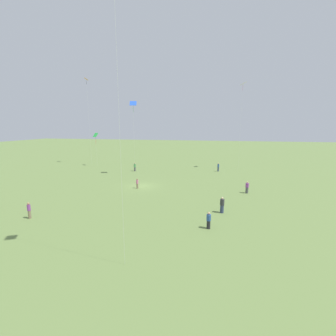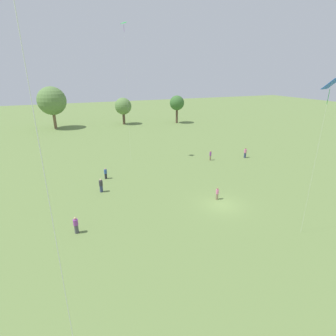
{
  "view_description": "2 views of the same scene",
  "coord_description": "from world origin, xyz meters",
  "px_view_note": "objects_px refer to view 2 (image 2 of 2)",
  "views": [
    {
      "loc": [
        -11.7,
        33.86,
        9.68
      ],
      "look_at": [
        -5.6,
        5.44,
        4.23
      ],
      "focal_mm": 24.0,
      "sensor_mm": 36.0,
      "label": 1
    },
    {
      "loc": [
        -16.43,
        -23.09,
        14.8
      ],
      "look_at": [
        -4.72,
        5.3,
        3.51
      ],
      "focal_mm": 28.0,
      "sensor_mm": 36.0,
      "label": 2
    }
  ],
  "objects_px": {
    "person_2": "(210,155)",
    "kite_0": "(124,35)",
    "person_3": "(76,225)",
    "person_0": "(245,153)",
    "person_6": "(106,173)",
    "person_4": "(101,186)",
    "person_7": "(217,194)",
    "kite_4": "(330,88)"
  },
  "relations": [
    {
      "from": "person_3",
      "to": "person_6",
      "type": "distance_m",
      "value": 13.85
    },
    {
      "from": "person_7",
      "to": "kite_4",
      "type": "xyz_separation_m",
      "value": [
        3.79,
        -9.19,
        12.77
      ]
    },
    {
      "from": "person_3",
      "to": "person_6",
      "type": "xyz_separation_m",
      "value": [
        5.07,
        12.89,
        -0.04
      ]
    },
    {
      "from": "person_2",
      "to": "kite_0",
      "type": "relative_size",
      "value": 0.08
    },
    {
      "from": "person_4",
      "to": "person_7",
      "type": "distance_m",
      "value": 14.92
    },
    {
      "from": "person_4",
      "to": "kite_0",
      "type": "xyz_separation_m",
      "value": [
        6.93,
        11.37,
        19.11
      ]
    },
    {
      "from": "kite_0",
      "to": "kite_4",
      "type": "xyz_separation_m",
      "value": [
        9.68,
        -28.18,
        -6.46
      ]
    },
    {
      "from": "person_7",
      "to": "kite_4",
      "type": "relative_size",
      "value": 0.11
    },
    {
      "from": "person_0",
      "to": "kite_4",
      "type": "height_order",
      "value": "kite_4"
    },
    {
      "from": "person_0",
      "to": "kite_4",
      "type": "bearing_deg",
      "value": 170.38
    },
    {
      "from": "person_2",
      "to": "kite_4",
      "type": "xyz_separation_m",
      "value": [
        -3.39,
        -22.73,
        12.66
      ]
    },
    {
      "from": "kite_0",
      "to": "kite_4",
      "type": "relative_size",
      "value": 1.52
    },
    {
      "from": "person_0",
      "to": "person_6",
      "type": "bearing_deg",
      "value": 106.24
    },
    {
      "from": "person_7",
      "to": "kite_4",
      "type": "distance_m",
      "value": 16.18
    },
    {
      "from": "person_2",
      "to": "person_7",
      "type": "distance_m",
      "value": 15.33
    },
    {
      "from": "person_2",
      "to": "person_4",
      "type": "distance_m",
      "value": 20.87
    },
    {
      "from": "person_0",
      "to": "person_2",
      "type": "relative_size",
      "value": 1.04
    },
    {
      "from": "person_4",
      "to": "kite_4",
      "type": "xyz_separation_m",
      "value": [
        16.62,
        -16.81,
        12.65
      ]
    },
    {
      "from": "person_3",
      "to": "person_7",
      "type": "distance_m",
      "value": 16.59
    },
    {
      "from": "person_0",
      "to": "person_7",
      "type": "bearing_deg",
      "value": 147.17
    },
    {
      "from": "person_3",
      "to": "person_0",
      "type": "bearing_deg",
      "value": 37.91
    },
    {
      "from": "person_4",
      "to": "person_3",
      "type": "bearing_deg",
      "value": 99.87
    },
    {
      "from": "person_0",
      "to": "kite_4",
      "type": "distance_m",
      "value": 26.95
    },
    {
      "from": "person_4",
      "to": "person_6",
      "type": "relative_size",
      "value": 1.11
    },
    {
      "from": "person_2",
      "to": "person_3",
      "type": "distance_m",
      "value": 27.8
    },
    {
      "from": "person_0",
      "to": "person_2",
      "type": "xyz_separation_m",
      "value": [
        -6.64,
        1.16,
        -0.0
      ]
    },
    {
      "from": "person_4",
      "to": "person_6",
      "type": "xyz_separation_m",
      "value": [
        1.34,
        4.36,
        -0.09
      ]
    },
    {
      "from": "person_2",
      "to": "person_6",
      "type": "bearing_deg",
      "value": 149.66
    },
    {
      "from": "person_0",
      "to": "person_3",
      "type": "distance_m",
      "value": 33.17
    },
    {
      "from": "person_0",
      "to": "person_3",
      "type": "bearing_deg",
      "value": 128.96
    },
    {
      "from": "kite_0",
      "to": "kite_4",
      "type": "bearing_deg",
      "value": 33.12
    },
    {
      "from": "kite_0",
      "to": "person_3",
      "type": "bearing_deg",
      "value": -14.02
    },
    {
      "from": "kite_0",
      "to": "person_2",
      "type": "bearing_deg",
      "value": 81.53
    },
    {
      "from": "kite_4",
      "to": "person_7",
      "type": "bearing_deg",
      "value": -38.42
    },
    {
      "from": "person_4",
      "to": "kite_4",
      "type": "height_order",
      "value": "kite_4"
    },
    {
      "from": "person_6",
      "to": "kite_4",
      "type": "bearing_deg",
      "value": 73.09
    },
    {
      "from": "person_0",
      "to": "person_6",
      "type": "height_order",
      "value": "person_0"
    },
    {
      "from": "person_3",
      "to": "person_4",
      "type": "xyz_separation_m",
      "value": [
        3.73,
        8.54,
        0.05
      ]
    },
    {
      "from": "person_2",
      "to": "person_4",
      "type": "bearing_deg",
      "value": 161.35
    },
    {
      "from": "person_2",
      "to": "person_6",
      "type": "relative_size",
      "value": 1.07
    },
    {
      "from": "person_0",
      "to": "kite_4",
      "type": "xyz_separation_m",
      "value": [
        -10.04,
        -21.57,
        12.65
      ]
    },
    {
      "from": "person_2",
      "to": "kite_0",
      "type": "xyz_separation_m",
      "value": [
        -13.08,
        5.45,
        19.12
      ]
    }
  ]
}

